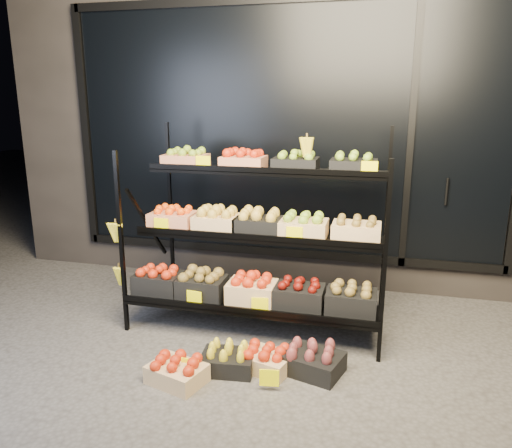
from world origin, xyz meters
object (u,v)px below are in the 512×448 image
(display_rack, at_px, (257,235))
(floor_crate_midleft, at_px, (228,359))
(floor_crate_left, at_px, (177,370))
(floor_crate_midright, at_px, (266,358))

(display_rack, distance_m, floor_crate_midleft, 1.07)
(display_rack, bearing_deg, floor_crate_left, -105.72)
(floor_crate_midleft, height_order, floor_crate_midright, floor_crate_midleft)
(display_rack, height_order, floor_crate_left, display_rack)
(floor_crate_left, distance_m, floor_crate_midleft, 0.37)
(floor_crate_left, xyz_separation_m, floor_crate_midleft, (0.29, 0.23, -0.00))
(floor_crate_midright, bearing_deg, display_rack, 125.40)
(display_rack, xyz_separation_m, floor_crate_left, (-0.30, -1.05, -0.70))
(display_rack, distance_m, floor_crate_midright, 1.05)
(floor_crate_left, bearing_deg, floor_crate_midleft, 55.77)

